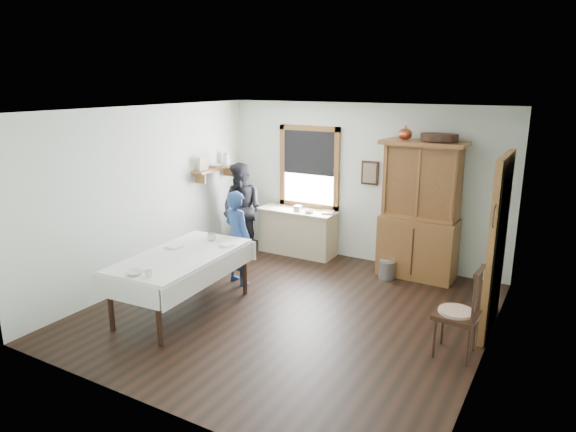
{
  "coord_description": "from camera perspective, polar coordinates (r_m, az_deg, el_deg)",
  "views": [
    {
      "loc": [
        3.19,
        -5.6,
        3.05
      ],
      "look_at": [
        -0.19,
        0.3,
        1.25
      ],
      "focal_mm": 32.0,
      "sensor_mm": 36.0,
      "label": 1
    }
  ],
  "objects": [
    {
      "name": "framed_picture",
      "position": [
        8.74,
        9.06,
        4.74
      ],
      "size": [
        0.3,
        0.04,
        0.4
      ],
      "primitive_type": "cube",
      "color": "black",
      "rests_on": "room"
    },
    {
      "name": "figure_dark",
      "position": [
        9.21,
        -5.14,
        0.39
      ],
      "size": [
        0.81,
        0.67,
        1.53
      ],
      "primitive_type": "imported",
      "rotation": [
        0.0,
        0.0,
        -0.13
      ],
      "color": "black",
      "rests_on": "room"
    },
    {
      "name": "woman_blue",
      "position": [
        7.89,
        -5.64,
        -2.77
      ],
      "size": [
        0.57,
        0.46,
        1.36
      ],
      "primitive_type": "imported",
      "rotation": [
        0.0,
        0.0,
        2.84
      ],
      "color": "navy",
      "rests_on": "room"
    },
    {
      "name": "china_hutch",
      "position": [
        8.26,
        14.43,
        0.58
      ],
      "size": [
        1.29,
        0.63,
        2.17
      ],
      "primitive_type": "cube",
      "rotation": [
        0.0,
        0.0,
        -0.02
      ],
      "color": "brown",
      "rests_on": "room"
    },
    {
      "name": "wicker_basket",
      "position": [
        8.48,
        13.25,
        -5.97
      ],
      "size": [
        0.38,
        0.31,
        0.2
      ],
      "primitive_type": "cube",
      "rotation": [
        0.0,
        0.0,
        -0.23
      ],
      "color": "#9A6F46",
      "rests_on": "room"
    },
    {
      "name": "window",
      "position": [
        9.2,
        2.36,
        5.89
      ],
      "size": [
        1.18,
        0.07,
        1.48
      ],
      "color": "white",
      "rests_on": "room"
    },
    {
      "name": "spindle_chair",
      "position": [
        6.17,
        18.27,
        -9.97
      ],
      "size": [
        0.54,
        0.54,
        1.08
      ],
      "primitive_type": "cube",
      "rotation": [
        0.0,
        0.0,
        -0.08
      ],
      "color": "black",
      "rests_on": "room"
    },
    {
      "name": "shelf_bowl",
      "position": [
        9.17,
        -7.97,
        5.54
      ],
      "size": [
        0.22,
        0.22,
        0.05
      ],
      "primitive_type": "imported",
      "color": "silver",
      "rests_on": "wall_shelf"
    },
    {
      "name": "pail",
      "position": [
        8.35,
        10.94,
        -5.87
      ],
      "size": [
        0.35,
        0.35,
        0.28
      ],
      "primitive_type": "cube",
      "rotation": [
        0.0,
        0.0,
        -0.4
      ],
      "color": "gray",
      "rests_on": "room"
    },
    {
      "name": "table_cup_a",
      "position": [
        7.5,
        -8.47,
        -2.31
      ],
      "size": [
        0.17,
        0.17,
        0.11
      ],
      "primitive_type": "imported",
      "rotation": [
        0.0,
        0.0,
        -0.31
      ],
      "color": "silver",
      "rests_on": "dining_table"
    },
    {
      "name": "counter_bowl",
      "position": [
        8.96,
        2.37,
        0.53
      ],
      "size": [
        0.2,
        0.2,
        0.06
      ],
      "primitive_type": "imported",
      "rotation": [
        0.0,
        0.0,
        -0.15
      ],
      "color": "silver",
      "rests_on": "work_counter"
    },
    {
      "name": "counter_book",
      "position": [
        8.99,
        3.82,
        0.45
      ],
      "size": [
        0.23,
        0.27,
        0.02
      ],
      "primitive_type": "imported",
      "rotation": [
        0.0,
        0.0,
        0.32
      ],
      "color": "#786750",
      "rests_on": "work_counter"
    },
    {
      "name": "room",
      "position": [
        6.66,
        0.16,
        0.02
      ],
      "size": [
        5.01,
        5.01,
        2.7
      ],
      "color": "black",
      "rests_on": "ground"
    },
    {
      "name": "work_counter",
      "position": [
        9.28,
        1.06,
        -1.75
      ],
      "size": [
        1.43,
        0.54,
        0.82
      ],
      "primitive_type": "cube",
      "rotation": [
        0.0,
        0.0,
        0.0
      ],
      "color": "tan",
      "rests_on": "room"
    },
    {
      "name": "doorway",
      "position": [
        6.76,
        22.38,
        -2.56
      ],
      "size": [
        0.09,
        1.14,
        2.22
      ],
      "color": "#4E4538",
      "rests_on": "room"
    },
    {
      "name": "table_bowl",
      "position": [
        6.4,
        -16.69,
        -6.06
      ],
      "size": [
        0.25,
        0.25,
        0.05
      ],
      "primitive_type": "imported",
      "rotation": [
        0.0,
        0.0,
        -0.22
      ],
      "color": "silver",
      "rests_on": "dining_table"
    },
    {
      "name": "rug_beater",
      "position": [
        6.09,
        22.11,
        1.09
      ],
      "size": [
        0.01,
        0.27,
        0.27
      ],
      "primitive_type": "torus",
      "rotation": [
        0.0,
        1.57,
        0.0
      ],
      "color": "black",
      "rests_on": "room"
    },
    {
      "name": "dining_table",
      "position": [
        7.14,
        -11.62,
        -7.26
      ],
      "size": [
        1.19,
        2.09,
        0.81
      ],
      "primitive_type": "cube",
      "rotation": [
        0.0,
        0.0,
        0.06
      ],
      "color": "silver",
      "rests_on": "room"
    },
    {
      "name": "wall_shelf",
      "position": [
        9.17,
        -8.01,
        5.38
      ],
      "size": [
        0.24,
        1.0,
        0.44
      ],
      "color": "brown",
      "rests_on": "room"
    },
    {
      "name": "table_cup_b",
      "position": [
        6.27,
        -15.25,
        -6.24
      ],
      "size": [
        0.1,
        0.1,
        0.09
      ],
      "primitive_type": "imported",
      "rotation": [
        0.0,
        0.0,
        -0.07
      ],
      "color": "silver",
      "rests_on": "dining_table"
    }
  ]
}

